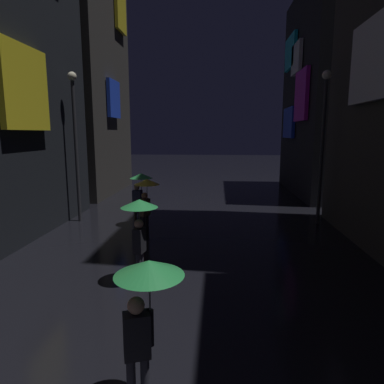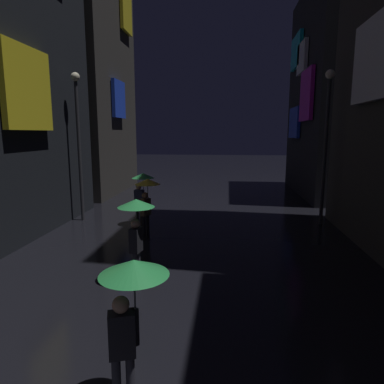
{
  "view_description": "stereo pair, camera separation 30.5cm",
  "coord_description": "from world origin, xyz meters",
  "px_view_note": "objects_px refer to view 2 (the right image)",
  "views": [
    {
      "loc": [
        0.85,
        0.74,
        3.69
      ],
      "look_at": [
        0.0,
        11.81,
        1.78
      ],
      "focal_mm": 32.0,
      "sensor_mm": 36.0,
      "label": 1
    },
    {
      "loc": [
        1.15,
        0.77,
        3.69
      ],
      "look_at": [
        0.0,
        11.81,
        1.78
      ],
      "focal_mm": 32.0,
      "sensor_mm": 36.0,
      "label": 2
    }
  ],
  "objects_px": {
    "streetlamp_left_far": "(78,131)",
    "streetlamp_right_far": "(326,131)",
    "pedestrian_midstreet_left_green": "(136,218)",
    "pedestrian_foreground_left_green": "(130,294)",
    "pedestrian_near_crossing_green": "(142,184)",
    "pedestrian_far_right_yellow": "(147,192)"
  },
  "relations": [
    {
      "from": "pedestrian_foreground_left_green",
      "to": "pedestrian_midstreet_left_green",
      "type": "bearing_deg",
      "value": 104.08
    },
    {
      "from": "streetlamp_left_far",
      "to": "streetlamp_right_far",
      "type": "height_order",
      "value": "streetlamp_left_far"
    },
    {
      "from": "pedestrian_near_crossing_green",
      "to": "streetlamp_right_far",
      "type": "relative_size",
      "value": 0.35
    },
    {
      "from": "pedestrian_far_right_yellow",
      "to": "pedestrian_midstreet_left_green",
      "type": "relative_size",
      "value": 1.0
    },
    {
      "from": "pedestrian_far_right_yellow",
      "to": "pedestrian_near_crossing_green",
      "type": "height_order",
      "value": "same"
    },
    {
      "from": "pedestrian_far_right_yellow",
      "to": "pedestrian_near_crossing_green",
      "type": "bearing_deg",
      "value": 109.93
    },
    {
      "from": "streetlamp_right_far",
      "to": "pedestrian_near_crossing_green",
      "type": "bearing_deg",
      "value": -173.13
    },
    {
      "from": "pedestrian_midstreet_left_green",
      "to": "streetlamp_right_far",
      "type": "relative_size",
      "value": 0.35
    },
    {
      "from": "streetlamp_right_far",
      "to": "pedestrian_midstreet_left_green",
      "type": "bearing_deg",
      "value": -133.93
    },
    {
      "from": "pedestrian_near_crossing_green",
      "to": "pedestrian_foreground_left_green",
      "type": "bearing_deg",
      "value": -76.64
    },
    {
      "from": "pedestrian_far_right_yellow",
      "to": "streetlamp_left_far",
      "type": "xyz_separation_m",
      "value": [
        -3.36,
        2.19,
        2.1
      ]
    },
    {
      "from": "pedestrian_far_right_yellow",
      "to": "pedestrian_midstreet_left_green",
      "type": "xyz_separation_m",
      "value": [
        0.61,
        -3.68,
        0.0
      ]
    },
    {
      "from": "pedestrian_foreground_left_green",
      "to": "streetlamp_left_far",
      "type": "height_order",
      "value": "streetlamp_left_far"
    },
    {
      "from": "streetlamp_left_far",
      "to": "streetlamp_right_far",
      "type": "relative_size",
      "value": 1.0
    },
    {
      "from": "streetlamp_right_far",
      "to": "pedestrian_foreground_left_green",
      "type": "bearing_deg",
      "value": -116.4
    },
    {
      "from": "streetlamp_left_far",
      "to": "pedestrian_foreground_left_green",
      "type": "bearing_deg",
      "value": -63.16
    },
    {
      "from": "pedestrian_foreground_left_green",
      "to": "pedestrian_near_crossing_green",
      "type": "relative_size",
      "value": 1.0
    },
    {
      "from": "pedestrian_midstreet_left_green",
      "to": "streetlamp_right_far",
      "type": "height_order",
      "value": "streetlamp_right_far"
    },
    {
      "from": "pedestrian_midstreet_left_green",
      "to": "streetlamp_left_far",
      "type": "xyz_separation_m",
      "value": [
        -3.97,
        5.87,
        2.1
      ]
    },
    {
      "from": "pedestrian_foreground_left_green",
      "to": "streetlamp_left_far",
      "type": "xyz_separation_m",
      "value": [
        -4.95,
        9.78,
        2.1
      ]
    },
    {
      "from": "pedestrian_foreground_left_green",
      "to": "pedestrian_near_crossing_green",
      "type": "height_order",
      "value": "same"
    },
    {
      "from": "pedestrian_near_crossing_green",
      "to": "streetlamp_left_far",
      "type": "distance_m",
      "value": 3.48
    }
  ]
}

